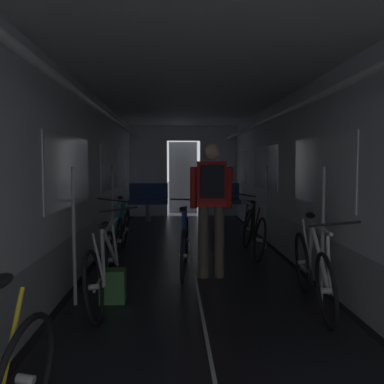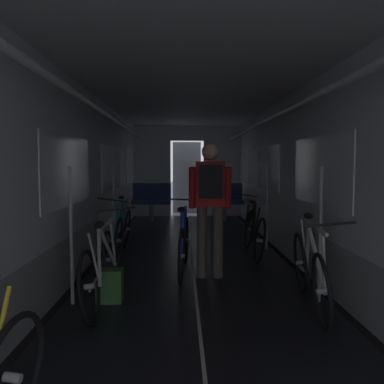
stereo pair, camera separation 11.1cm
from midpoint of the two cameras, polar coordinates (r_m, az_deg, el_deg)
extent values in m
cube|color=black|center=(5.55, -14.20, -11.02)|extent=(0.08, 11.50, 0.01)
cube|color=black|center=(5.65, 15.48, -10.76)|extent=(0.08, 11.50, 0.01)
cube|color=beige|center=(5.42, 0.79, -11.27)|extent=(0.03, 11.27, 0.00)
cube|color=#9EA0A5|center=(5.50, -15.28, -8.00)|extent=(0.12, 11.50, 0.60)
cube|color=silver|center=(5.39, -15.52, 4.86)|extent=(0.12, 11.50, 1.85)
cube|color=white|center=(4.81, -16.39, 2.87)|extent=(0.02, 1.90, 0.80)
cube|color=white|center=(7.63, -10.83, 3.34)|extent=(0.02, 1.90, 0.80)
cube|color=white|center=(10.47, -8.28, 3.54)|extent=(0.02, 1.90, 0.80)
cube|color=yellow|center=(5.65, -14.14, 3.06)|extent=(0.01, 0.20, 0.28)
cylinder|color=white|center=(5.35, -12.04, 11.10)|extent=(0.07, 11.04, 0.07)
cylinder|color=#B7BABF|center=(4.27, -15.92, -6.01)|extent=(0.04, 0.04, 1.40)
cylinder|color=#B7BABF|center=(6.80, -10.46, -2.23)|extent=(0.04, 0.04, 1.40)
cube|color=#9EA0A5|center=(5.62, 16.53, -7.78)|extent=(0.12, 11.50, 0.60)
cube|color=silver|center=(5.50, 16.78, 4.81)|extent=(0.12, 11.50, 1.85)
cube|color=white|center=(4.94, 18.12, 2.86)|extent=(0.02, 1.90, 0.80)
cube|color=white|center=(7.71, 10.93, 3.34)|extent=(0.02, 1.90, 0.80)
cube|color=white|center=(10.53, 7.56, 3.55)|extent=(0.02, 1.90, 0.80)
cube|color=yellow|center=(5.40, 16.38, 2.98)|extent=(0.01, 0.20, 0.28)
cylinder|color=white|center=(5.45, 13.45, 10.95)|extent=(0.07, 11.04, 0.07)
cylinder|color=#B7BABF|center=(4.40, 18.29, -5.78)|extent=(0.04, 0.04, 1.40)
cylinder|color=#B7BABF|center=(6.88, 10.95, -2.16)|extent=(0.04, 0.04, 1.40)
cube|color=silver|center=(11.06, -5.34, 2.94)|extent=(1.00, 0.12, 2.45)
cube|color=silver|center=(11.10, 4.51, 2.95)|extent=(1.00, 0.12, 2.45)
cube|color=silver|center=(11.07, -0.41, 8.27)|extent=(0.90, 0.12, 0.40)
cube|color=#4C4F54|center=(11.74, -0.47, 2.04)|extent=(0.81, 0.04, 2.05)
cube|color=silver|center=(5.34, 0.82, 15.66)|extent=(3.14, 11.62, 0.12)
cylinder|color=gray|center=(10.07, -5.42, -2.90)|extent=(0.12, 0.12, 0.44)
cube|color=#2D4784|center=(10.04, -5.43, -1.37)|extent=(0.96, 0.44, 0.10)
cube|color=#2D4784|center=(10.21, -5.36, 0.13)|extent=(0.96, 0.08, 0.40)
torus|color=gray|center=(10.27, -7.76, 1.25)|extent=(0.14, 0.14, 0.02)
cylinder|color=gray|center=(10.11, 4.83, -2.87)|extent=(0.12, 0.12, 0.44)
cube|color=#2D4784|center=(10.08, 4.84, -1.35)|extent=(0.96, 0.44, 0.10)
cube|color=#2D4784|center=(10.25, 4.73, 0.14)|extent=(0.96, 0.08, 0.40)
torus|color=gray|center=(10.23, 2.32, 1.27)|extent=(0.14, 0.14, 0.02)
torus|color=black|center=(3.83, -13.42, -12.81)|extent=(0.13, 0.67, 0.67)
cylinder|color=#B2B2B7|center=(3.83, -13.42, -12.81)|extent=(0.10, 0.05, 0.06)
torus|color=black|center=(4.79, -10.75, -9.32)|extent=(0.13, 0.67, 0.67)
cylinder|color=#B2B2B7|center=(4.79, -10.75, -9.32)|extent=(0.10, 0.05, 0.06)
cylinder|color=#ADAFB5|center=(4.44, -11.12, -7.52)|extent=(0.12, 0.54, 0.56)
cylinder|color=#ADAFB5|center=(4.04, -12.16, -8.67)|extent=(0.10, 0.34, 0.55)
cylinder|color=#ADAFB5|center=(4.24, -11.09, -4.46)|extent=(0.05, 0.82, 0.04)
cylinder|color=#ADAFB5|center=(3.82, -12.79, -9.08)|extent=(0.09, 0.16, 0.49)
cylinder|color=#ADAFB5|center=(4.04, -12.75, -12.20)|extent=(0.03, 0.45, 0.07)
cylinder|color=#ADAFB5|center=(4.71, -10.48, -6.57)|extent=(0.09, 0.09, 0.49)
cylinder|color=black|center=(4.26, -12.16, -11.66)|extent=(0.04, 0.17, 0.17)
ellipsoid|color=black|center=(3.81, -12.13, -4.53)|extent=(0.10, 0.24, 0.07)
cylinder|color=black|center=(4.67, -9.96, -2.43)|extent=(0.44, 0.03, 0.08)
torus|color=black|center=(5.94, 10.03, -6.73)|extent=(0.15, 0.67, 0.67)
cylinder|color=#B2B2B7|center=(5.94, 10.03, -6.73)|extent=(0.10, 0.05, 0.06)
torus|color=black|center=(6.93, 8.47, -5.17)|extent=(0.15, 0.67, 0.67)
cylinder|color=#B2B2B7|center=(6.93, 8.47, -5.17)|extent=(0.10, 0.05, 0.06)
cylinder|color=black|center=(6.58, 8.64, -3.74)|extent=(0.11, 0.54, 0.56)
cylinder|color=black|center=(6.18, 9.25, -4.25)|extent=(0.12, 0.34, 0.55)
cylinder|color=black|center=(6.39, 8.54, -1.60)|extent=(0.05, 0.82, 0.04)
cylinder|color=black|center=(5.96, 9.59, -4.35)|extent=(0.10, 0.16, 0.49)
cylinder|color=black|center=(6.16, 9.67, -6.54)|extent=(0.04, 0.45, 0.07)
cylinder|color=black|center=(6.86, 8.24, -3.23)|extent=(0.10, 0.09, 0.49)
cylinder|color=black|center=(6.38, 9.34, -6.37)|extent=(0.04, 0.17, 0.17)
ellipsoid|color=black|center=(5.96, 9.11, -1.44)|extent=(0.10, 0.24, 0.07)
cylinder|color=black|center=(6.84, 7.82, -0.40)|extent=(0.44, 0.03, 0.09)
torus|color=black|center=(2.45, -22.66, -22.99)|extent=(0.18, 0.68, 0.67)
cylinder|color=#B2B2B7|center=(2.45, -22.66, -22.99)|extent=(0.10, 0.06, 0.06)
torus|color=black|center=(6.93, -8.72, -5.16)|extent=(0.12, 0.67, 0.67)
cylinder|color=#B2B2B7|center=(6.93, -8.72, -5.16)|extent=(0.10, 0.05, 0.06)
torus|color=black|center=(5.93, -9.87, -6.73)|extent=(0.12, 0.67, 0.67)
cylinder|color=#B2B2B7|center=(5.93, -9.87, -6.73)|extent=(0.10, 0.05, 0.06)
cylinder|color=teal|center=(6.21, -9.74, -4.20)|extent=(0.10, 0.54, 0.56)
cylinder|color=teal|center=(6.61, -9.27, -3.69)|extent=(0.11, 0.34, 0.55)
cylinder|color=teal|center=(6.33, -9.87, -1.64)|extent=(0.05, 0.82, 0.04)
cylinder|color=teal|center=(6.83, -9.06, -3.26)|extent=(0.08, 0.16, 0.49)
cylinder|color=teal|center=(6.71, -8.92, -5.65)|extent=(0.04, 0.45, 0.07)
cylinder|color=teal|center=(5.92, -10.14, -4.38)|extent=(0.09, 0.09, 0.49)
cylinder|color=black|center=(6.49, -9.13, -6.18)|extent=(0.03, 0.17, 0.17)
ellipsoid|color=black|center=(6.75, -9.45, -0.78)|extent=(0.10, 0.24, 0.07)
cylinder|color=black|center=(5.87, -10.61, -1.12)|extent=(0.44, 0.03, 0.08)
torus|color=black|center=(4.74, 15.65, -9.55)|extent=(0.17, 0.68, 0.67)
cylinder|color=#B2B2B7|center=(4.74, 15.65, -9.55)|extent=(0.10, 0.06, 0.06)
torus|color=black|center=(3.77, 18.61, -13.13)|extent=(0.17, 0.68, 0.67)
cylinder|color=#B2B2B7|center=(3.77, 18.61, -13.13)|extent=(0.10, 0.06, 0.06)
cylinder|color=silver|center=(4.02, 17.91, -8.83)|extent=(0.05, 0.55, 0.56)
cylinder|color=silver|center=(4.41, 16.70, -7.67)|extent=(0.12, 0.34, 0.55)
cylinder|color=silver|center=(4.12, 17.85, -4.77)|extent=(0.13, 0.82, 0.04)
cylinder|color=silver|center=(4.62, 16.16, -6.84)|extent=(0.06, 0.17, 0.49)
cylinder|color=silver|center=(4.53, 16.15, -10.49)|extent=(0.08, 0.45, 0.07)
cylinder|color=silver|center=(3.74, 18.94, -9.45)|extent=(0.08, 0.09, 0.49)
cylinder|color=black|center=(4.32, 16.71, -11.52)|extent=(0.05, 0.17, 0.17)
ellipsoid|color=black|center=(4.53, 16.72, -3.21)|extent=(0.12, 0.25, 0.07)
cylinder|color=black|center=(3.67, 19.64, -4.32)|extent=(0.44, 0.07, 0.07)
cylinder|color=brown|center=(5.12, 2.03, -7.05)|extent=(0.13, 0.13, 0.90)
cylinder|color=brown|center=(5.13, 4.28, -7.04)|extent=(0.13, 0.13, 0.90)
cube|color=red|center=(5.03, 3.19, 1.14)|extent=(0.37, 0.23, 0.56)
cylinder|color=red|center=(5.05, 0.68, 0.59)|extent=(0.10, 0.20, 0.53)
cylinder|color=red|center=(5.07, 5.66, 0.58)|extent=(0.10, 0.20, 0.53)
sphere|color=beige|center=(5.03, 3.21, 5.69)|extent=(0.21, 0.21, 0.21)
cube|color=black|center=(4.86, 3.29, 1.51)|extent=(0.29, 0.17, 0.40)
torus|color=black|center=(4.88, -0.89, -8.98)|extent=(0.09, 0.67, 0.67)
cylinder|color=#B2B2B7|center=(4.88, -0.89, -8.98)|extent=(0.09, 0.06, 0.05)
torus|color=black|center=(5.88, -0.29, -6.74)|extent=(0.09, 0.67, 0.67)
cylinder|color=#B2B2B7|center=(5.88, -0.29, -6.74)|extent=(0.09, 0.06, 0.05)
cylinder|color=#2342B7|center=(5.53, -0.49, -5.11)|extent=(0.07, 0.54, 0.56)
cylinder|color=#2342B7|center=(5.12, -0.73, -5.84)|extent=(0.07, 0.34, 0.55)
cylinder|color=#2342B7|center=(5.34, -0.63, -2.57)|extent=(0.09, 0.82, 0.03)
cylinder|color=#2342B7|center=(4.90, -0.89, -6.03)|extent=(0.03, 0.16, 0.49)
cylinder|color=#2342B7|center=(5.10, -0.73, -8.66)|extent=(0.06, 0.45, 0.07)
cylinder|color=#2342B7|center=(5.81, -0.35, -4.45)|extent=(0.04, 0.09, 0.49)
cylinder|color=black|center=(5.33, -0.59, -8.37)|extent=(0.03, 0.17, 0.17)
ellipsoid|color=black|center=(4.90, -0.92, -2.45)|extent=(0.11, 0.25, 0.06)
cylinder|color=black|center=(5.78, -0.40, -1.06)|extent=(0.44, 0.05, 0.03)
cube|color=#3D703D|center=(4.38, -10.76, -12.80)|extent=(0.26, 0.20, 0.34)
camera|label=1|loc=(0.06, -89.46, 0.04)|focal=37.88mm
camera|label=2|loc=(0.06, 90.54, -0.04)|focal=37.88mm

